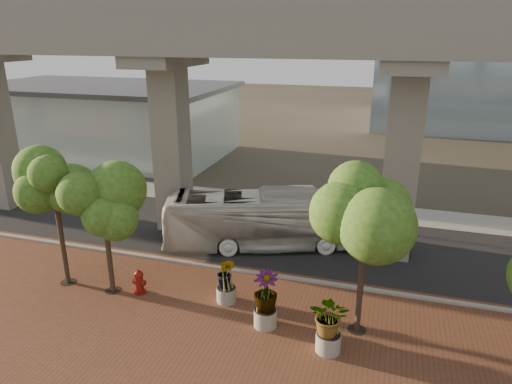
% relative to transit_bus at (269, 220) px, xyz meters
% --- Properties ---
extents(ground, '(160.00, 160.00, 0.00)m').
position_rel_transit_bus_xyz_m(ground, '(0.24, -1.08, -1.50)').
color(ground, '#332F25').
rests_on(ground, ground).
extents(brick_plaza, '(70.00, 13.00, 0.06)m').
position_rel_transit_bus_xyz_m(brick_plaza, '(0.24, -9.08, -1.47)').
color(brick_plaza, brown).
rests_on(brick_plaza, ground).
extents(asphalt_road, '(90.00, 8.00, 0.04)m').
position_rel_transit_bus_xyz_m(asphalt_road, '(0.24, 0.92, -1.48)').
color(asphalt_road, black).
rests_on(asphalt_road, ground).
extents(curb_strip, '(70.00, 0.25, 0.16)m').
position_rel_transit_bus_xyz_m(curb_strip, '(0.24, -3.08, -1.42)').
color(curb_strip, '#99978F').
rests_on(curb_strip, ground).
extents(far_sidewalk, '(90.00, 3.00, 0.06)m').
position_rel_transit_bus_xyz_m(far_sidewalk, '(0.24, 6.42, -1.47)').
color(far_sidewalk, '#99978F').
rests_on(far_sidewalk, ground).
extents(transit_viaduct, '(72.00, 5.60, 12.40)m').
position_rel_transit_bus_xyz_m(transit_viaduct, '(0.24, 0.92, 5.79)').
color(transit_viaduct, gray).
rests_on(transit_viaduct, ground).
extents(station_pavilion, '(23.00, 13.00, 6.30)m').
position_rel_transit_bus_xyz_m(station_pavilion, '(-19.76, 14.92, 1.72)').
color(station_pavilion, silver).
rests_on(station_pavilion, ground).
extents(transit_bus, '(10.97, 5.85, 2.99)m').
position_rel_transit_bus_xyz_m(transit_bus, '(0.00, 0.00, 0.00)').
color(transit_bus, silver).
rests_on(transit_bus, ground).
extents(fire_hydrant, '(0.56, 0.50, 1.11)m').
position_rel_transit_bus_xyz_m(fire_hydrant, '(-4.04, -6.10, -0.90)').
color(fire_hydrant, maroon).
rests_on(fire_hydrant, ground).
extents(planter_front, '(1.97, 1.97, 2.17)m').
position_rel_transit_bus_xyz_m(planter_front, '(4.24, -7.54, -0.12)').
color(planter_front, '#A6A096').
rests_on(planter_front, ground).
extents(planter_right, '(2.16, 2.16, 2.31)m').
position_rel_transit_bus_xyz_m(planter_right, '(1.74, -6.77, -0.04)').
color(planter_right, '#9D978E').
rests_on(planter_right, ground).
extents(planter_left, '(1.82, 1.82, 2.01)m').
position_rel_transit_bus_xyz_m(planter_left, '(-0.26, -5.62, -0.22)').
color(planter_left, '#ACA79B').
rests_on(planter_left, ground).
extents(street_tree_far_west, '(3.51, 3.51, 6.32)m').
position_rel_transit_bus_xyz_m(street_tree_far_west, '(-7.59, -6.25, 3.26)').
color(street_tree_far_west, '#453427').
rests_on(street_tree_far_west, ground).
extents(street_tree_near_west, '(3.67, 3.67, 5.81)m').
position_rel_transit_bus_xyz_m(street_tree_near_west, '(-5.26, -6.27, 2.68)').
color(street_tree_near_west, '#453427').
rests_on(street_tree_near_west, ground).
extents(street_tree_near_east, '(3.82, 3.82, 6.90)m').
position_rel_transit_bus_xyz_m(street_tree_near_east, '(5.11, -6.04, 3.70)').
color(street_tree_near_east, '#453427').
rests_on(street_tree_near_east, ground).
extents(streetlamp_west, '(0.36, 1.04, 7.21)m').
position_rel_transit_bus_xyz_m(streetlamp_west, '(-7.34, 4.38, 2.72)').
color(streetlamp_west, '#2E2F34').
rests_on(streetlamp_west, ground).
extents(streetlamp_east, '(0.46, 1.34, 9.27)m').
position_rel_transit_bus_xyz_m(streetlamp_east, '(7.11, 6.08, 3.91)').
color(streetlamp_east, '#313137').
rests_on(streetlamp_east, ground).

